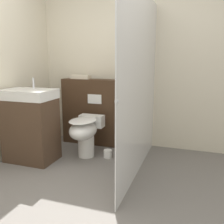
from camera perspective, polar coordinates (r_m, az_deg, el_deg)
ground_plane at (r=2.44m, az=-8.52°, el=-21.13°), size 12.00×12.00×0.00m
wall_back at (r=3.85m, az=4.39°, el=10.88°), size 8.00×0.06×2.50m
partition_panel at (r=3.89m, az=-3.32°, el=-0.05°), size 1.13×0.23×1.02m
shower_glass at (r=2.86m, az=6.52°, el=6.04°), size 0.04×1.82×2.06m
toilet at (r=3.41m, az=-6.18°, el=-4.55°), size 0.35×0.61×0.54m
sink_vanity at (r=3.43m, az=-18.12°, el=-2.93°), size 0.65×0.44×1.09m
hair_drier at (r=3.67m, az=3.00°, el=8.94°), size 0.18×0.06×0.14m
folded_towel at (r=3.93m, az=-7.20°, el=7.96°), size 0.29×0.12×0.06m
spare_toilet_roll at (r=3.47m, az=-0.99°, el=-9.51°), size 0.11×0.11×0.11m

